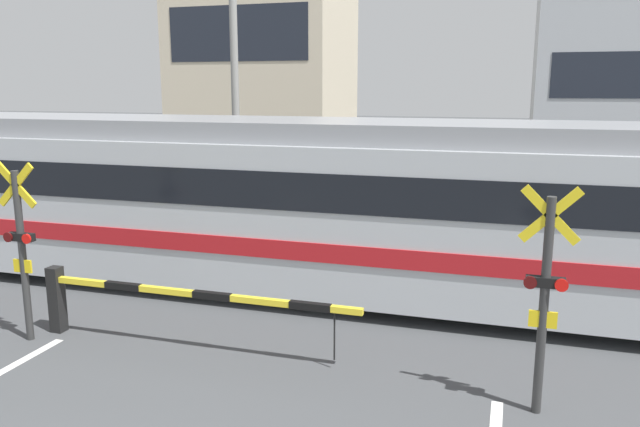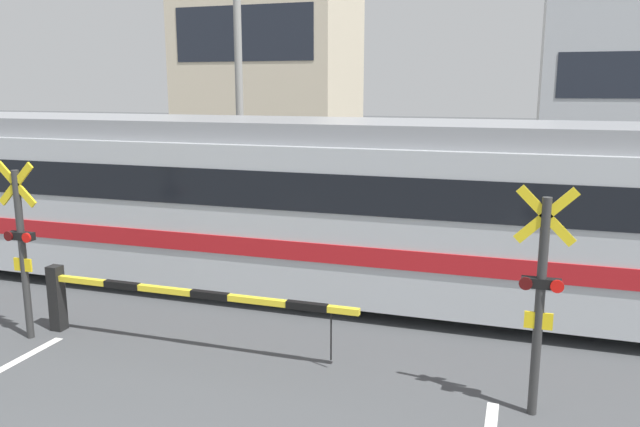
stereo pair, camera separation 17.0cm
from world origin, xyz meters
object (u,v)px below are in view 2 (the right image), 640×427
Objects in this scene: crossing_signal_left at (22,243)px; pedestrian at (357,184)px; commuter_train at (170,192)px; crossing_barrier_near at (138,296)px; crossing_barrier_far at (453,226)px; crossing_signal_right at (540,293)px.

crossing_signal_left reaches higher than pedestrian.
pedestrian is (2.18, 6.73, -0.73)m from commuter_train.
crossing_barrier_near is 1.93m from crossing_signal_left.
crossing_barrier_far is (5.36, 3.24, -1.01)m from commuter_train.
crossing_signal_right is at bearing -64.66° from pedestrian.
crossing_barrier_far is 4.73m from pedestrian.
pedestrian reaches higher than crossing_barrier_near.
crossing_signal_left is at bearing -166.57° from crossing_barrier_near.
crossing_signal_right is 1.58× the size of pedestrian.
crossing_signal_left is (-5.73, -6.86, 0.79)m from crossing_barrier_far.
crossing_barrier_near is at bearing 13.43° from crossing_signal_left.
crossing_barrier_near is 7.60m from crossing_barrier_far.
crossing_barrier_far is 1.84× the size of crossing_signal_left.
crossing_barrier_near is 1.84× the size of crossing_signal_left.
commuter_train is at bearing 152.91° from crossing_signal_right.
crossing_barrier_near is at bearing 175.91° from crossing_signal_right.
pedestrian is (0.83, 9.94, 0.28)m from crossing_barrier_near.
crossing_signal_right reaches higher than crossing_barrier_near.
pedestrian is (-3.19, 3.49, 0.28)m from crossing_barrier_far.
crossing_barrier_near and crossing_barrier_far have the same top height.
crossing_barrier_near is 1.00× the size of crossing_barrier_far.
crossing_barrier_far is 8.97m from crossing_signal_left.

